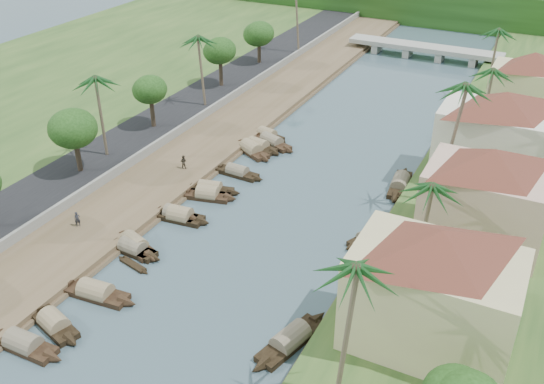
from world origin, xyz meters
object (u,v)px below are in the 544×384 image
at_px(bridge, 424,49).
at_px(building_near, 434,288).
at_px(sampan_1, 54,324).
at_px(sampan_0, 24,344).
at_px(person_near, 77,219).

distance_m(bridge, building_near, 76.54).
bearing_deg(sampan_1, sampan_0, -81.87).
xyz_separation_m(building_near, sampan_0, (-28.18, -13.68, -5.97)).
bearing_deg(sampan_1, bridge, 101.73).
bearing_deg(building_near, sampan_1, -158.61).
height_order(building_near, sampan_0, building_near).
relative_size(bridge, person_near, 17.33).
bearing_deg(sampan_0, person_near, 116.39).
bearing_deg(person_near, sampan_0, -117.59).
bearing_deg(bridge, sampan_0, -95.98).
distance_m(building_near, person_near, 35.99).
bearing_deg(sampan_0, sampan_1, 79.72).
relative_size(bridge, sampan_1, 3.85).
xyz_separation_m(sampan_0, person_near, (-7.48, 14.55, 1.19)).
xyz_separation_m(building_near, person_near, (-35.66, 0.87, -4.78)).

